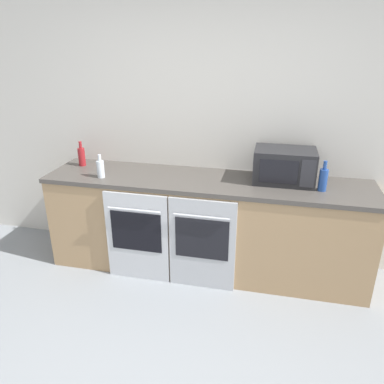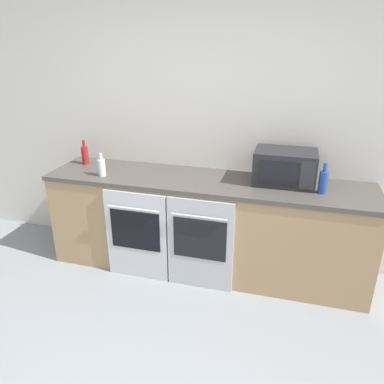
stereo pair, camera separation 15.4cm
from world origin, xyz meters
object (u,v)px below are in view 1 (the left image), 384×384
object	(u,v)px
oven_right	(202,244)
bottle_clear	(100,168)
oven_left	(137,237)
bottle_red	(82,156)
microwave	(284,166)
bottle_blue	(323,179)

from	to	relation	value
oven_right	bottle_clear	distance (m)	1.14
oven_left	bottle_red	xyz separation A→B (m)	(-0.71, 0.45, 0.57)
oven_left	bottle_red	bearing A→B (deg)	147.83
oven_right	bottle_clear	world-z (taller)	bottle_clear
microwave	bottle_blue	xyz separation A→B (m)	(0.31, -0.14, -0.05)
oven_left	oven_right	distance (m)	0.59
bottle_clear	microwave	bearing A→B (deg)	8.90
oven_right	bottle_clear	xyz separation A→B (m)	(-0.97, 0.17, 0.56)
oven_left	bottle_blue	size ratio (longest dim) A/B	3.32
oven_right	bottle_clear	size ratio (longest dim) A/B	3.97
oven_left	bottle_red	size ratio (longest dim) A/B	3.49
bottle_clear	bottle_red	size ratio (longest dim) A/B	0.88
oven_right	microwave	bearing A→B (deg)	33.68
microwave	bottle_clear	xyz separation A→B (m)	(-1.61, -0.25, -0.06)
oven_right	bottle_red	world-z (taller)	bottle_red
bottle_blue	bottle_clear	distance (m)	1.93
oven_left	bottle_clear	size ratio (longest dim) A/B	3.97
oven_right	bottle_red	distance (m)	1.49
microwave	bottle_clear	distance (m)	1.63
bottle_red	bottle_clear	bearing A→B (deg)	-39.73
oven_right	bottle_blue	size ratio (longest dim) A/B	3.32
oven_right	bottle_red	xyz separation A→B (m)	(-1.30, 0.45, 0.57)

